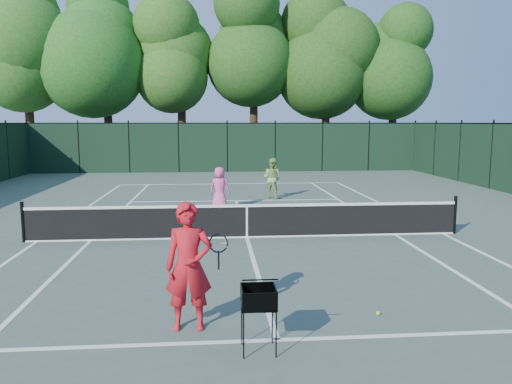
{
  "coord_description": "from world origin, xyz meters",
  "views": [
    {
      "loc": [
        -0.88,
        -13.11,
        3.09
      ],
      "look_at": [
        0.33,
        1.0,
        1.1
      ],
      "focal_mm": 35.0,
      "sensor_mm": 36.0,
      "label": 1
    }
  ],
  "objects": [
    {
      "name": "tree_1",
      "position": [
        -8.0,
        22.0,
        8.69
      ],
      "size": [
        6.8,
        6.8,
        13.98
      ],
      "color": "black",
      "rests_on": "ground"
    },
    {
      "name": "fence_far",
      "position": [
        0.0,
        18.0,
        1.5
      ],
      "size": [
        24.0,
        0.05,
        3.0
      ],
      "primitive_type": "cube",
      "color": "black",
      "rests_on": "ground"
    },
    {
      "name": "sideline_doubles_left",
      "position": [
        -5.49,
        0.0,
        0.0
      ],
      "size": [
        0.1,
        23.77,
        0.01
      ],
      "primitive_type": "cube",
      "color": "white",
      "rests_on": "ground"
    },
    {
      "name": "tree_4",
      "position": [
        7.0,
        21.6,
        8.14
      ],
      "size": [
        6.2,
        6.2,
        12.97
      ],
      "color": "black",
      "rests_on": "ground"
    },
    {
      "name": "service_line_far",
      "position": [
        0.0,
        6.4,
        0.0
      ],
      "size": [
        8.23,
        0.1,
        0.01
      ],
      "primitive_type": "cube",
      "color": "white",
      "rests_on": "ground"
    },
    {
      "name": "loose_ball_near_cart",
      "position": [
        1.74,
        -5.62,
        0.03
      ],
      "size": [
        0.07,
        0.07,
        0.07
      ],
      "primitive_type": "sphere",
      "color": "#C7D82C",
      "rests_on": "ground"
    },
    {
      "name": "sideline_doubles_right",
      "position": [
        5.49,
        0.0,
        0.0
      ],
      "size": [
        0.1,
        23.77,
        0.01
      ],
      "primitive_type": "cube",
      "color": "white",
      "rests_on": "ground"
    },
    {
      "name": "service_line_near",
      "position": [
        0.0,
        -6.4,
        0.0
      ],
      "size": [
        8.23,
        0.1,
        0.01
      ],
      "primitive_type": "cube",
      "color": "white",
      "rests_on": "ground"
    },
    {
      "name": "center_service_line",
      "position": [
        0.0,
        0.0,
        0.0
      ],
      "size": [
        0.1,
        12.8,
        0.01
      ],
      "primitive_type": "cube",
      "color": "white",
      "rests_on": "ground"
    },
    {
      "name": "sideline_singles_right",
      "position": [
        4.12,
        0.0,
        0.0
      ],
      "size": [
        0.1,
        23.77,
        0.01
      ],
      "primitive_type": "cube",
      "color": "white",
      "rests_on": "ground"
    },
    {
      "name": "tree_5",
      "position": [
        12.0,
        22.1,
        7.71
      ],
      "size": [
        5.8,
        5.8,
        12.23
      ],
      "color": "black",
      "rests_on": "ground"
    },
    {
      "name": "loose_ball_midcourt",
      "position": [
        -1.57,
        -1.34,
        0.03
      ],
      "size": [
        0.07,
        0.07,
        0.07
      ],
      "primitive_type": "sphere",
      "color": "#C7DA2C",
      "rests_on": "ground"
    },
    {
      "name": "player_green",
      "position": [
        1.51,
        7.0,
        0.82
      ],
      "size": [
        1.01,
        0.96,
        1.64
      ],
      "rotation": [
        0.0,
        0.0,
        2.55
      ],
      "color": "#90B95C",
      "rests_on": "ground"
    },
    {
      "name": "coach",
      "position": [
        -1.26,
        -5.87,
        0.97
      ],
      "size": [
        0.95,
        0.64,
        1.93
      ],
      "rotation": [
        0.0,
        0.0,
        0.01
      ],
      "color": "red",
      "rests_on": "ground"
    },
    {
      "name": "ball_hopper",
      "position": [
        -0.29,
        -6.71,
        0.75
      ],
      "size": [
        0.5,
        0.5,
        0.9
      ],
      "rotation": [
        0.0,
        0.0,
        -0.07
      ],
      "color": "black",
      "rests_on": "ground"
    },
    {
      "name": "tennis_net",
      "position": [
        0.0,
        0.0,
        0.48
      ],
      "size": [
        11.69,
        0.09,
        1.06
      ],
      "color": "black",
      "rests_on": "ground"
    },
    {
      "name": "sideline_singles_left",
      "position": [
        -4.12,
        0.0,
        0.0
      ],
      "size": [
        0.1,
        23.77,
        0.01
      ],
      "primitive_type": "cube",
      "color": "white",
      "rests_on": "ground"
    },
    {
      "name": "player_pink",
      "position": [
        -0.66,
        4.57,
        0.76
      ],
      "size": [
        0.84,
        0.67,
        1.51
      ],
      "rotation": [
        0.0,
        0.0,
        2.86
      ],
      "color": "#EA528F",
      "rests_on": "ground"
    },
    {
      "name": "baseline_far",
      "position": [
        0.0,
        11.88,
        0.0
      ],
      "size": [
        10.97,
        0.1,
        0.01
      ],
      "primitive_type": "cube",
      "color": "white",
      "rests_on": "ground"
    },
    {
      "name": "tree_2",
      "position": [
        -3.0,
        21.8,
        7.73
      ],
      "size": [
        6.0,
        6.0,
        12.4
      ],
      "color": "black",
      "rests_on": "ground"
    },
    {
      "name": "tree_0",
      "position": [
        -13.0,
        21.5,
        8.16
      ],
      "size": [
        6.4,
        6.4,
        13.14
      ],
      "color": "black",
      "rests_on": "ground"
    },
    {
      "name": "tree_3",
      "position": [
        2.0,
        22.3,
        9.01
      ],
      "size": [
        7.0,
        7.0,
        14.45
      ],
      "color": "black",
      "rests_on": "ground"
    },
    {
      "name": "ground",
      "position": [
        0.0,
        0.0,
        0.0
      ],
      "size": [
        90.0,
        90.0,
        0.0
      ],
      "primitive_type": "plane",
      "color": "#46564B",
      "rests_on": "ground"
    }
  ]
}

